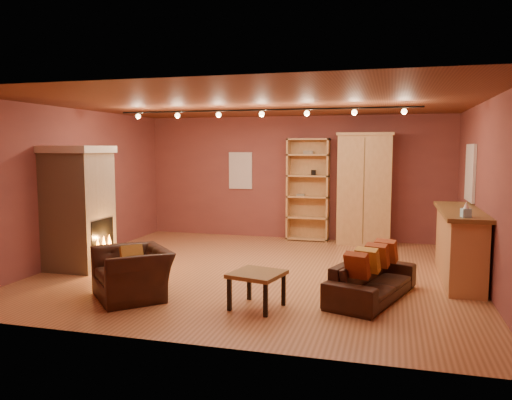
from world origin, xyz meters
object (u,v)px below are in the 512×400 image
(bookcase, at_px, (308,189))
(armchair, at_px, (132,265))
(bar_counter, at_px, (459,244))
(coffee_table, at_px, (257,277))
(armoire, at_px, (365,189))
(fireplace, at_px, (79,208))
(loveseat, at_px, (372,272))

(bookcase, bearing_deg, armchair, -108.07)
(bar_counter, relative_size, coffee_table, 3.12)
(bookcase, relative_size, bar_counter, 0.98)
(armoire, distance_m, bar_counter, 3.15)
(fireplace, bearing_deg, loveseat, -5.34)
(armoire, height_order, coffee_table, armoire)
(bookcase, bearing_deg, bar_counter, -44.45)
(loveseat, bearing_deg, fireplace, 103.39)
(loveseat, bearing_deg, coffee_table, 138.45)
(bookcase, bearing_deg, fireplace, -132.13)
(armoire, xyz_separation_m, bar_counter, (1.62, -2.63, -0.64))
(coffee_table, bearing_deg, loveseat, 29.72)
(armchair, xyz_separation_m, coffee_table, (1.79, 0.02, -0.06))
(bar_counter, bearing_deg, fireplace, -171.66)
(armoire, distance_m, armchair, 5.70)
(armchair, bearing_deg, coffee_table, 46.85)
(loveseat, bearing_deg, bar_counter, -24.26)
(bookcase, distance_m, loveseat, 4.55)
(armoire, xyz_separation_m, loveseat, (0.33, -4.01, -0.84))
(fireplace, height_order, armoire, armoire)
(bar_counter, bearing_deg, coffee_table, -141.06)
(armoire, relative_size, coffee_table, 3.19)
(bookcase, relative_size, loveseat, 1.22)
(bar_counter, distance_m, coffee_table, 3.50)
(bar_counter, distance_m, armchair, 5.03)
(bar_counter, distance_m, loveseat, 1.90)
(bookcase, xyz_separation_m, armchair, (-1.64, -5.03, -0.70))
(fireplace, distance_m, bookcase, 5.03)
(fireplace, height_order, armchair, fireplace)
(armchair, bearing_deg, bookcase, 118.06)
(loveseat, relative_size, coffee_table, 2.48)
(coffee_table, bearing_deg, bookcase, 91.69)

